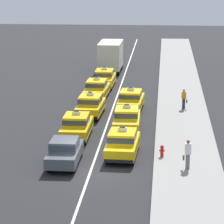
# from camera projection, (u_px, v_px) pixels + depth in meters

# --- Properties ---
(ground_plane) EXTENTS (160.00, 160.00, 0.00)m
(ground_plane) POSITION_uv_depth(u_px,v_px,m) (90.00, 172.00, 36.85)
(ground_plane) COLOR #232326
(lane_stripe_left_right) EXTENTS (0.14, 80.00, 0.01)m
(lane_stripe_left_right) POSITION_uv_depth(u_px,v_px,m) (117.00, 97.00, 56.21)
(lane_stripe_left_right) COLOR silver
(lane_stripe_left_right) RESTS_ON ground
(sidewalk_curb) EXTENTS (4.00, 90.00, 0.15)m
(sidewalk_curb) POSITION_uv_depth(u_px,v_px,m) (182.00, 111.00, 50.91)
(sidewalk_curb) COLOR gray
(sidewalk_curb) RESTS_ON ground
(sedan_left_nearest) EXTENTS (1.76, 4.30, 1.58)m
(sedan_left_nearest) POSITION_uv_depth(u_px,v_px,m) (65.00, 151.00, 37.91)
(sedan_left_nearest) COLOR black
(sedan_left_nearest) RESTS_ON ground
(taxi_left_second) EXTENTS (1.84, 4.57, 1.96)m
(taxi_left_second) POSITION_uv_depth(u_px,v_px,m) (77.00, 126.00, 43.43)
(taxi_left_second) COLOR black
(taxi_left_second) RESTS_ON ground
(taxi_left_third) EXTENTS (1.98, 4.62, 1.96)m
(taxi_left_third) POSITION_uv_depth(u_px,v_px,m) (91.00, 105.00, 49.40)
(taxi_left_third) COLOR black
(taxi_left_third) RESTS_ON ground
(taxi_left_fourth) EXTENTS (1.99, 4.63, 1.96)m
(taxi_left_fourth) POSITION_uv_depth(u_px,v_px,m) (97.00, 89.00, 55.43)
(taxi_left_fourth) COLOR black
(taxi_left_fourth) RESTS_ON ground
(taxi_left_fifth) EXTENTS (1.88, 4.59, 1.96)m
(taxi_left_fifth) POSITION_uv_depth(u_px,v_px,m) (104.00, 78.00, 60.39)
(taxi_left_fifth) COLOR black
(taxi_left_fifth) RESTS_ON ground
(box_truck_left_sixth) EXTENTS (2.39, 7.00, 3.27)m
(box_truck_left_sixth) POSITION_uv_depth(u_px,v_px,m) (111.00, 55.00, 68.26)
(box_truck_left_sixth) COLOR black
(box_truck_left_sixth) RESTS_ON ground
(taxi_right_nearest) EXTENTS (1.99, 4.63, 1.96)m
(taxi_right_nearest) POSITION_uv_depth(u_px,v_px,m) (123.00, 143.00, 39.38)
(taxi_right_nearest) COLOR black
(taxi_right_nearest) RESTS_ON ground
(taxi_right_second) EXTENTS (1.88, 4.59, 1.96)m
(taxi_right_second) POSITION_uv_depth(u_px,v_px,m) (127.00, 119.00, 45.28)
(taxi_right_second) COLOR black
(taxi_right_second) RESTS_ON ground
(taxi_right_third) EXTENTS (2.03, 4.64, 1.96)m
(taxi_right_third) POSITION_uv_depth(u_px,v_px,m) (131.00, 100.00, 51.12)
(taxi_right_third) COLOR black
(taxi_right_third) RESTS_ON ground
(pedestrian_near_crosswalk) EXTENTS (0.47, 0.24, 1.60)m
(pedestrian_near_crosswalk) POSITION_uv_depth(u_px,v_px,m) (184.00, 99.00, 51.11)
(pedestrian_near_crosswalk) COLOR #23232D
(pedestrian_near_crosswalk) RESTS_ON sidewalk_curb
(pedestrian_mid_block) EXTENTS (0.47, 0.24, 1.72)m
(pedestrian_mid_block) POSITION_uv_depth(u_px,v_px,m) (188.00, 154.00, 36.73)
(pedestrian_mid_block) COLOR slate
(pedestrian_mid_block) RESTS_ON sidewalk_curb
(fire_hydrant) EXTENTS (0.36, 0.22, 0.73)m
(fire_hydrant) POSITION_uv_depth(u_px,v_px,m) (162.00, 150.00, 39.04)
(fire_hydrant) COLOR red
(fire_hydrant) RESTS_ON sidewalk_curb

